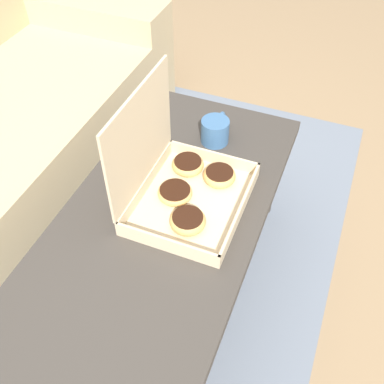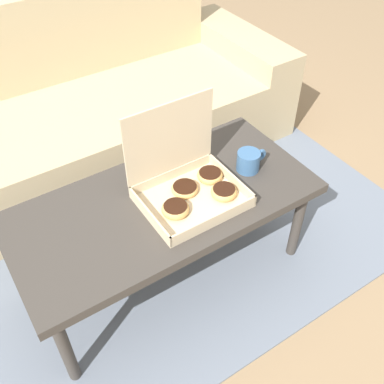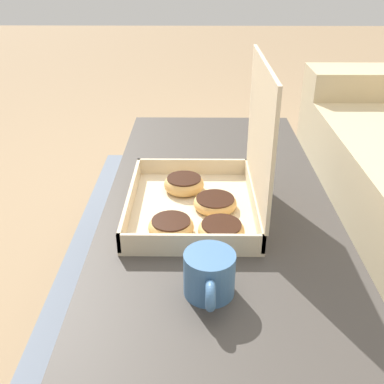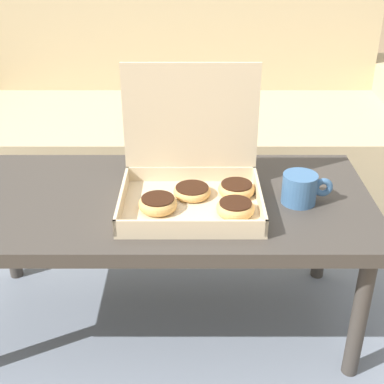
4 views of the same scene
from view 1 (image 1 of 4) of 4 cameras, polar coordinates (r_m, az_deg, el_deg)
ground_plane at (r=1.70m, az=-6.95°, el=-11.93°), size 12.00×12.00×0.00m
area_rug at (r=1.81m, az=-15.58°, el=-8.50°), size 2.47×1.91×0.01m
coffee_table at (r=1.33m, az=-4.03°, el=-4.51°), size 1.19×0.56×0.45m
pastry_box at (r=1.31m, az=-1.29°, el=1.29°), size 0.37×0.31×0.36m
coffee_mug at (r=1.51m, az=2.99°, el=7.82°), size 0.14×0.09×0.08m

